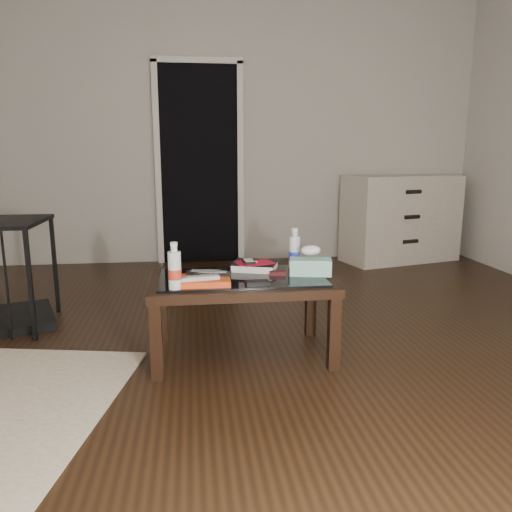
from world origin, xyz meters
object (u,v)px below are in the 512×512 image
Objects in this scene: tissue_box at (310,267)px; water_bottle_left at (174,266)px; textbook at (255,266)px; water_bottle_right at (295,248)px; coffee_table at (242,288)px; dresser at (401,218)px.

water_bottle_left is at bearing -153.56° from tissue_box.
textbook is 0.33m from tissue_box.
textbook is at bearing -175.70° from water_bottle_right.
coffee_table is 4.35× the size of tissue_box.
textbook is 0.58m from water_bottle_left.
water_bottle_left reaches higher than tissue_box.
coffee_table is 4.00× the size of textbook.
textbook is at bearing 58.31° from coffee_table.
textbook is 1.05× the size of water_bottle_right.
tissue_box is at bearing 15.07° from water_bottle_left.
tissue_box is at bearing -0.95° from coffee_table.
dresser is 5.60× the size of tissue_box.
water_bottle_right is 1.03× the size of tissue_box.
textbook is at bearing -144.78° from dresser.
water_bottle_left and water_bottle_right have the same top height.
water_bottle_right is (0.33, 0.17, 0.18)m from coffee_table.
tissue_box reaches higher than textbook.
dresser is 5.15× the size of textbook.
textbook reaches higher than coffee_table.
dresser is 2.83m from textbook.
water_bottle_right is at bearing 26.79° from coffee_table.
water_bottle_right is at bearing 28.50° from water_bottle_left.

